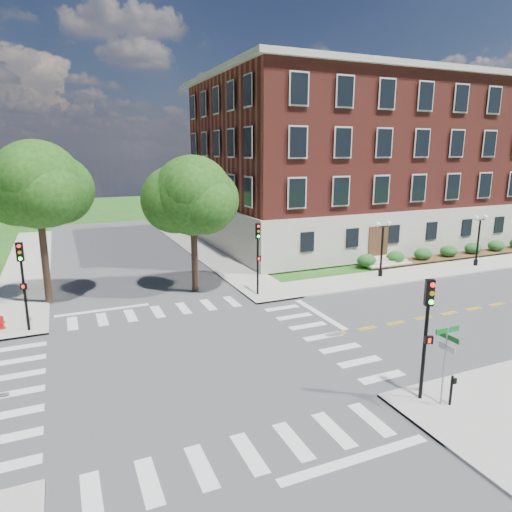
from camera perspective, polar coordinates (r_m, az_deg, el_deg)
name	(u,v)px	position (r m, az deg, el deg)	size (l,w,h in m)	color
ground	(189,361)	(21.88, -8.32, -12.90)	(160.00, 160.00, 0.00)	#1C5016
road_ew	(189,361)	(21.88, -8.32, -12.88)	(90.00, 12.00, 0.01)	#3D3D3F
road_ns	(189,361)	(21.88, -8.32, -12.88)	(12.00, 90.00, 0.01)	#3D3D3F
sidewalk_ne	(311,259)	(41.08, 6.85, -0.34)	(34.00, 34.00, 0.12)	#9E9B93
crosswalk_east	(323,337)	(24.52, 8.38, -9.94)	(2.20, 10.20, 0.02)	silver
stop_bar_east	(319,314)	(27.68, 7.94, -7.20)	(0.40, 5.50, 0.00)	silver
main_building	(352,162)	(50.23, 11.93, 11.45)	(30.60, 22.40, 16.50)	#ADA798
shrub_row	(448,258)	(44.74, 22.87, -0.26)	(18.00, 2.00, 1.30)	#164318
tree_c	(37,185)	(30.64, -25.71, 8.01)	(5.32, 5.32, 10.07)	#2E2017
tree_d	(193,196)	(30.63, -7.92, 7.46)	(5.29, 5.29, 9.15)	#2E2017
traffic_signal_se	(427,324)	(18.40, 20.58, -7.98)	(0.38, 0.46, 4.80)	black
traffic_signal_ne	(258,250)	(29.85, 0.23, 0.80)	(0.37, 0.44, 4.80)	black
traffic_signal_nw	(23,275)	(26.74, -27.16, -2.13)	(0.38, 0.45, 4.80)	black
twin_lamp_west	(382,245)	(35.72, 15.48, 1.29)	(1.36, 0.36, 4.23)	black
twin_lamp_east	(479,237)	(41.96, 26.06, 2.13)	(1.36, 0.36, 4.23)	black
street_sign_pole	(446,351)	(18.59, 22.65, -10.86)	(1.10, 1.10, 3.10)	gray
push_button_post	(452,389)	(19.28, 23.27, -15.01)	(0.14, 0.21, 1.20)	black
fire_hydrant	(2,323)	(28.35, -29.20, -7.31)	(0.35, 0.35, 0.75)	#BC0E0E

